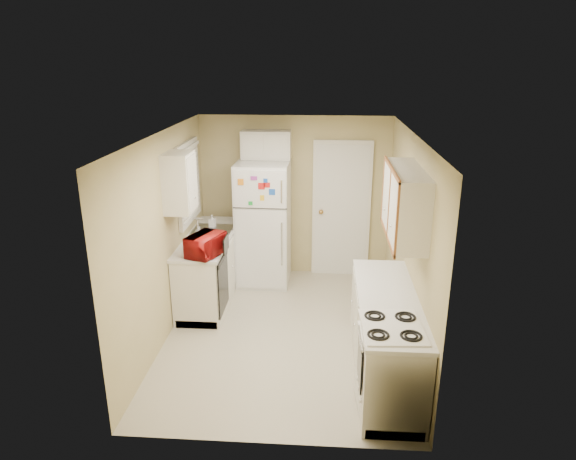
{
  "coord_description": "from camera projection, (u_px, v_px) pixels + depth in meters",
  "views": [
    {
      "loc": [
        0.43,
        -5.5,
        3.19
      ],
      "look_at": [
        0.0,
        0.5,
        1.15
      ],
      "focal_mm": 32.0,
      "sensor_mm": 36.0,
      "label": 1
    }
  ],
  "objects": [
    {
      "name": "stove",
      "position": [
        389.0,
        376.0,
        4.73
      ],
      "size": [
        0.57,
        0.69,
        0.8
      ],
      "primitive_type": "cube",
      "rotation": [
        0.0,
        0.0,
        0.06
      ],
      "color": "silver",
      "rests_on": "floor"
    },
    {
      "name": "interior_door",
      "position": [
        341.0,
        210.0,
        7.64
      ],
      "size": [
        0.86,
        0.06,
        2.08
      ],
      "primitive_type": "cube",
      "color": "silver",
      "rests_on": "floor"
    },
    {
      "name": "wall_right",
      "position": [
        409.0,
        243.0,
        5.77
      ],
      "size": [
        3.8,
        3.8,
        0.0
      ],
      "primitive_type": "plane",
      "color": "tan",
      "rests_on": "floor"
    },
    {
      "name": "upper_cabinet_right",
      "position": [
        406.0,
        203.0,
        5.12
      ],
      "size": [
        0.3,
        1.2,
        0.7
      ],
      "primitive_type": "cube",
      "color": "silver",
      "rests_on": "wall_right"
    },
    {
      "name": "left_counter",
      "position": [
        210.0,
        267.0,
        7.03
      ],
      "size": [
        0.6,
        1.8,
        0.9
      ],
      "primitive_type": "cube",
      "color": "silver",
      "rests_on": "floor"
    },
    {
      "name": "cabinet_over_fridge",
      "position": [
        266.0,
        145.0,
        7.29
      ],
      "size": [
        0.7,
        0.3,
        0.4
      ],
      "primitive_type": "cube",
      "color": "silver",
      "rests_on": "wall_back"
    },
    {
      "name": "wall_left",
      "position": [
        165.0,
        237.0,
        5.96
      ],
      "size": [
        3.8,
        3.8,
        0.0
      ],
      "primitive_type": "plane",
      "color": "tan",
      "rests_on": "floor"
    },
    {
      "name": "wall_front",
      "position": [
        267.0,
        321.0,
        4.07
      ],
      "size": [
        2.8,
        2.8,
        0.0
      ],
      "primitive_type": "plane",
      "color": "tan",
      "rests_on": "floor"
    },
    {
      "name": "floor",
      "position": [
        285.0,
        332.0,
        6.25
      ],
      "size": [
        3.8,
        3.8,
        0.0
      ],
      "primitive_type": "plane",
      "color": "beige",
      "rests_on": "ground"
    },
    {
      "name": "dishwasher",
      "position": [
        223.0,
        283.0,
        6.43
      ],
      "size": [
        0.03,
        0.58,
        0.72
      ],
      "primitive_type": "cube",
      "color": "black",
      "rests_on": "floor"
    },
    {
      "name": "sink",
      "position": [
        211.0,
        235.0,
        7.04
      ],
      "size": [
        0.54,
        0.74,
        0.16
      ],
      "primitive_type": "cube",
      "color": "gray",
      "rests_on": "left_counter"
    },
    {
      "name": "wall_back",
      "position": [
        295.0,
        197.0,
        7.66
      ],
      "size": [
        2.8,
        2.8,
        0.0
      ],
      "primitive_type": "plane",
      "color": "tan",
      "rests_on": "floor"
    },
    {
      "name": "window_blinds",
      "position": [
        189.0,
        182.0,
        6.82
      ],
      "size": [
        0.1,
        0.98,
        1.08
      ],
      "primitive_type": "cube",
      "color": "silver",
      "rests_on": "wall_left"
    },
    {
      "name": "microwave",
      "position": [
        206.0,
        244.0,
        6.18
      ],
      "size": [
        0.53,
        0.41,
        0.31
      ],
      "primitive_type": "imported",
      "rotation": [
        0.0,
        0.0,
        1.21
      ],
      "color": "#A0100F",
      "rests_on": "left_counter"
    },
    {
      "name": "soap_bottle",
      "position": [
        212.0,
        220.0,
        7.22
      ],
      "size": [
        0.09,
        0.1,
        0.18
      ],
      "primitive_type": "imported",
      "rotation": [
        0.0,
        0.0,
        -0.17
      ],
      "color": "silver",
      "rests_on": "left_counter"
    },
    {
      "name": "right_counter",
      "position": [
        386.0,
        337.0,
        5.28
      ],
      "size": [
        0.6,
        2.0,
        0.9
      ],
      "primitive_type": "cube",
      "color": "silver",
      "rests_on": "floor"
    },
    {
      "name": "ceiling",
      "position": [
        285.0,
        134.0,
        5.48
      ],
      "size": [
        3.8,
        3.8,
        0.0
      ],
      "primitive_type": "plane",
      "color": "white",
      "rests_on": "floor"
    },
    {
      "name": "upper_cabinet_left",
      "position": [
        179.0,
        182.0,
        5.97
      ],
      "size": [
        0.3,
        0.45,
        0.7
      ],
      "primitive_type": "cube",
      "color": "silver",
      "rests_on": "wall_left"
    },
    {
      "name": "refrigerator",
      "position": [
        264.0,
        224.0,
        7.4
      ],
      "size": [
        0.76,
        0.74,
        1.8
      ],
      "primitive_type": "cube",
      "rotation": [
        0.0,
        0.0,
        -0.02
      ],
      "color": "silver",
      "rests_on": "floor"
    }
  ]
}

